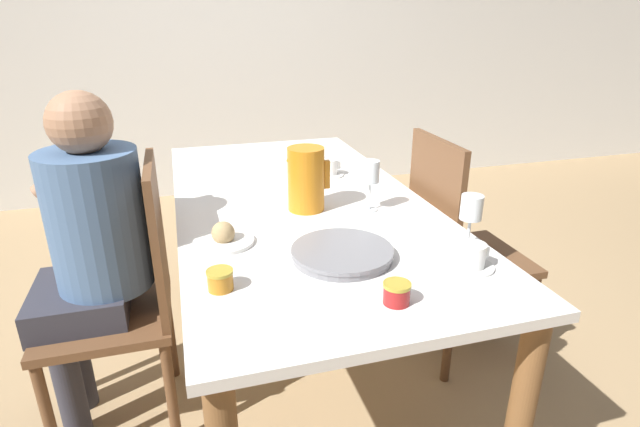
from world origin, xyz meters
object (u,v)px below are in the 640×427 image
Objects in this scene: teacup_near_person at (472,257)px; serving_tray at (341,253)px; teacup_across at (329,169)px; jam_jar_amber at (397,292)px; bread_plate at (224,238)px; chair_opposite at (456,246)px; chair_person_side at (128,295)px; wine_glass_water at (370,174)px; jam_jar_red at (220,279)px; person_seated at (90,242)px; wine_glass_juice at (471,211)px; red_pitcher at (306,179)px.

teacup_near_person reaches higher than serving_tray.
teacup_across is 1.87× the size of jam_jar_amber.
chair_opposite is at bearing 12.59° from bread_plate.
chair_person_side is 5.26× the size of wine_glass_water.
teacup_across is 0.44× the size of serving_tray.
jam_jar_red is (-0.67, 0.07, -0.00)m from teacup_near_person.
person_seated reaches higher than chair_person_side.
chair_person_side is at bearing 136.97° from jam_jar_amber.
wine_glass_juice is 2.50× the size of jam_jar_red.
wine_glass_water reaches higher than teacup_near_person.
teacup_near_person is 0.44× the size of serving_tray.
red_pitcher is at bearing 161.00° from wine_glass_water.
teacup_across is at bearing -68.93° from person_seated.
chair_opposite is at bearing 48.85° from jam_jar_amber.
wine_glass_water is 0.70m from jam_jar_red.
person_seated is 6.92× the size of wine_glass_juice.
jam_jar_red is (0.37, -0.48, 0.07)m from person_seated.
chair_person_side is at bearing -177.58° from red_pitcher.
wine_glass_water is 0.99× the size of bread_plate.
bread_plate is at bearing 148.21° from serving_tray.
wine_glass_water is at bearing -79.68° from chair_opposite.
wine_glass_juice is 0.58× the size of serving_tray.
teacup_near_person is 1.87× the size of jam_jar_amber.
bread_plate is at bearing -165.62° from wine_glass_water.
jam_jar_red is at bearing -126.21° from red_pitcher.
jam_jar_red is (-0.35, -0.08, 0.02)m from serving_tray.
chair_person_side reaches higher than serving_tray.
wine_glass_water is at bearing -94.68° from person_seated.
chair_person_side and chair_opposite have the same top height.
chair_person_side reaches higher than jam_jar_red.
jam_jar_amber is at bearing -158.21° from teacup_near_person.
teacup_near_person is (0.32, -0.55, -0.08)m from red_pitcher.
serving_tray is at bearing -104.61° from teacup_across.
person_seated reaches higher than teacup_across.
jam_jar_red reaches higher than serving_tray.
wine_glass_water is 0.62× the size of serving_tray.
wine_glass_juice is 0.40m from jam_jar_amber.
person_seated is at bearing 151.90° from teacup_near_person.
chair_person_side is 1.00× the size of chair_opposite.
wine_glass_water is 0.55m from bread_plate.
chair_opposite is 0.62m from teacup_across.
chair_opposite is 1.00m from bread_plate.
serving_tray is (-0.21, -0.33, -0.12)m from wine_glass_water.
person_seated is 17.29× the size of jam_jar_red.
serving_tray is 4.28× the size of jam_jar_red.
bread_plate is 2.70× the size of jam_jar_red.
bread_plate is (-0.31, 0.19, 0.00)m from serving_tray.
jam_jar_amber is (-0.15, -1.02, -0.00)m from teacup_across.
bread_plate is at bearing -146.65° from red_pitcher.
jam_jar_amber is at bearing -24.64° from jam_jar_red.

